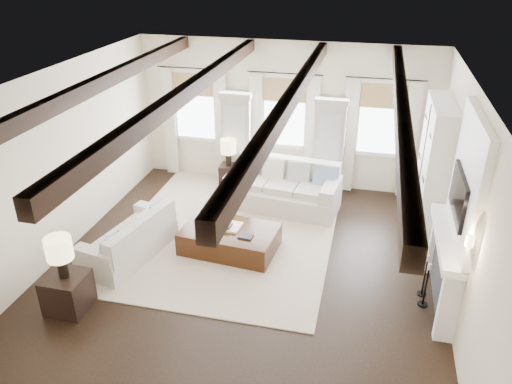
% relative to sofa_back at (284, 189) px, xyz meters
% --- Properties ---
extents(ground, '(7.50, 7.50, 0.00)m').
position_rel_sofa_back_xyz_m(ground, '(-0.23, -2.56, -0.39)').
color(ground, black).
rests_on(ground, ground).
extents(room_shell, '(6.54, 7.54, 3.22)m').
position_rel_sofa_back_xyz_m(room_shell, '(0.52, -1.67, 1.50)').
color(room_shell, beige).
rests_on(room_shell, ground).
extents(area_rug, '(3.96, 4.92, 0.02)m').
position_rel_sofa_back_xyz_m(area_rug, '(-0.84, -1.28, -0.38)').
color(area_rug, '#C5B19D').
rests_on(area_rug, ground).
extents(sofa_back, '(2.38, 1.29, 0.98)m').
position_rel_sofa_back_xyz_m(sofa_back, '(0.00, 0.00, 0.00)').
color(sofa_back, beige).
rests_on(sofa_back, ground).
extents(sofa_left, '(1.19, 1.98, 0.79)m').
position_rel_sofa_back_xyz_m(sofa_left, '(-2.24, -2.49, -0.07)').
color(sofa_left, beige).
rests_on(sofa_left, ground).
extents(ottoman, '(1.74, 1.18, 0.43)m').
position_rel_sofa_back_xyz_m(ottoman, '(-0.63, -1.89, -0.17)').
color(ottoman, black).
rests_on(ottoman, ground).
extents(tray, '(0.53, 0.43, 0.04)m').
position_rel_sofa_back_xyz_m(tray, '(-0.70, -1.82, 0.06)').
color(tray, white).
rests_on(tray, ottoman).
extents(book_lower, '(0.28, 0.22, 0.04)m').
position_rel_sofa_back_xyz_m(book_lower, '(-0.73, -1.88, 0.10)').
color(book_lower, '#262628').
rests_on(book_lower, tray).
extents(book_upper, '(0.24, 0.19, 0.03)m').
position_rel_sofa_back_xyz_m(book_upper, '(-0.71, -1.87, 0.14)').
color(book_upper, beige).
rests_on(book_upper, book_lower).
extents(book_loose, '(0.26, 0.20, 0.03)m').
position_rel_sofa_back_xyz_m(book_loose, '(-0.28, -2.09, 0.06)').
color(book_loose, '#262628').
rests_on(book_loose, ottoman).
extents(side_table_front, '(0.59, 0.59, 0.59)m').
position_rel_sofa_back_xyz_m(side_table_front, '(-2.53, -4.00, -0.10)').
color(side_table_front, black).
rests_on(side_table_front, ground).
extents(lamp_front, '(0.38, 0.38, 0.66)m').
position_rel_sofa_back_xyz_m(lamp_front, '(-2.53, -4.00, 0.64)').
color(lamp_front, black).
rests_on(lamp_front, side_table_front).
extents(side_table_back, '(0.38, 0.38, 0.57)m').
position_rel_sofa_back_xyz_m(side_table_back, '(-1.35, 0.56, -0.11)').
color(side_table_back, black).
rests_on(side_table_back, ground).
extents(lamp_back, '(0.34, 0.34, 0.59)m').
position_rel_sofa_back_xyz_m(lamp_back, '(-1.35, 0.56, 0.58)').
color(lamp_back, black).
rests_on(lamp_back, side_table_back).
extents(candlestick_near, '(0.15, 0.15, 0.75)m').
position_rel_sofa_back_xyz_m(candlestick_near, '(2.67, -2.68, -0.08)').
color(candlestick_near, black).
rests_on(candlestick_near, ground).
extents(candlestick_far, '(0.15, 0.15, 0.73)m').
position_rel_sofa_back_xyz_m(candlestick_far, '(2.67, -2.42, -0.09)').
color(candlestick_far, black).
rests_on(candlestick_far, ground).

